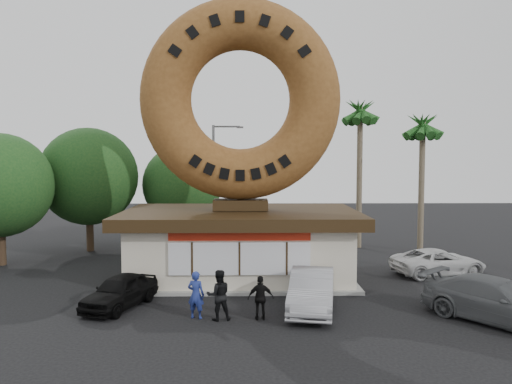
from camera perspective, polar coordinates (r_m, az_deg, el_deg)
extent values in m
plane|color=black|center=(18.83, -2.06, -14.05)|extent=(90.00, 90.00, 0.00)
cube|color=beige|center=(24.29, -1.76, -6.28)|extent=(10.00, 6.00, 3.00)
cube|color=#999993|center=(24.58, -1.75, -9.55)|extent=(10.60, 6.60, 0.15)
cube|color=#3F3F3F|center=(24.06, -1.77, -2.65)|extent=(10.00, 6.00, 0.10)
cube|color=black|center=(24.07, -1.77, -2.76)|extent=(11.20, 7.20, 0.55)
cube|color=silver|center=(21.28, -1.90, -7.61)|extent=(6.00, 0.12, 1.40)
cube|color=red|center=(21.09, -1.90, -4.96)|extent=(6.00, 0.10, 0.45)
cube|color=black|center=(24.01, -1.77, -1.46)|extent=(2.60, 1.40, 0.50)
torus|color=brown|center=(24.05, -1.80, 10.48)|extent=(9.50, 2.42, 9.50)
cylinder|color=#473321|center=(32.71, -18.46, -3.56)|extent=(0.44, 0.44, 3.30)
sphere|color=#163F19|center=(32.47, -18.58, 1.70)|extent=(6.00, 6.00, 6.00)
cylinder|color=#473321|center=(33.48, -8.38, -3.60)|extent=(0.44, 0.44, 2.86)
sphere|color=#163F19|center=(33.24, -8.42, 0.85)|extent=(5.20, 5.20, 5.20)
cylinder|color=#473321|center=(30.36, -27.10, -4.57)|extent=(0.44, 0.44, 3.08)
cylinder|color=#726651|center=(32.70, 11.73, 1.58)|extent=(0.36, 0.36, 9.00)
cylinder|color=#726651|center=(32.24, 18.38, 0.53)|extent=(0.36, 0.36, 8.00)
cylinder|color=#59595E|center=(34.03, -4.86, 0.90)|extent=(0.18, 0.18, 8.00)
cylinder|color=#59595E|center=(33.99, -3.37, 7.48)|extent=(1.80, 0.12, 0.12)
cube|color=#59595E|center=(33.96, -1.84, 7.40)|extent=(0.45, 0.20, 0.12)
imported|color=navy|center=(18.52, -6.88, -11.58)|extent=(0.73, 0.58, 1.73)
imported|color=black|center=(18.25, -4.29, -11.66)|extent=(1.01, 0.85, 1.82)
imported|color=black|center=(18.28, 0.53, -12.01)|extent=(0.95, 0.44, 1.59)
imported|color=black|center=(20.42, -15.28, -10.87)|extent=(2.71, 4.06, 1.28)
imported|color=#9F9FA4|center=(19.51, 6.39, -11.10)|extent=(2.38, 4.82, 1.52)
imported|color=#575A5C|center=(19.91, 25.95, -11.14)|extent=(5.07, 5.44, 1.54)
imported|color=silver|center=(26.58, 20.13, -7.51)|extent=(4.99, 3.11, 1.29)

